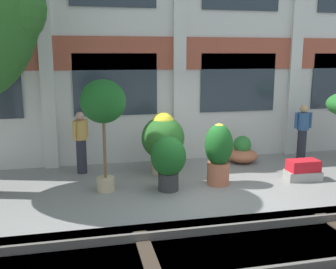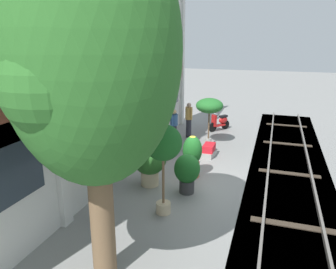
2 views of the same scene
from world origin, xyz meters
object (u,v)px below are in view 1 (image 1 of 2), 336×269
object	(u,v)px
potted_plant_ribbed_drum	(163,139)
potted_plant_wide_bowl	(242,152)
resident_by_doorway	(303,130)
potted_plant_square_trough	(303,170)
potted_plant_fluted_column	(219,151)
resident_watching_tracks	(81,141)
potted_plant_tall_urn	(103,106)
potted_plant_stone_basin	(168,160)

from	to	relation	value
potted_plant_ribbed_drum	potted_plant_wide_bowl	xyz separation A→B (m)	(2.45, 0.57, -0.64)
resident_by_doorway	potted_plant_square_trough	bearing A→B (deg)	-24.09
potted_plant_fluted_column	resident_watching_tracks	size ratio (longest dim) A/B	0.91
resident_by_doorway	resident_watching_tracks	bearing A→B (deg)	-84.09
potted_plant_wide_bowl	potted_plant_tall_urn	world-z (taller)	potted_plant_tall_urn
potted_plant_ribbed_drum	resident_watching_tracks	world-z (taller)	resident_watching_tracks
potted_plant_ribbed_drum	potted_plant_wide_bowl	world-z (taller)	potted_plant_ribbed_drum
potted_plant_ribbed_drum	resident_by_doorway	xyz separation A→B (m)	(4.33, 0.53, -0.07)
potted_plant_fluted_column	resident_by_doorway	size ratio (longest dim) A/B	0.91
potted_plant_square_trough	potted_plant_fluted_column	xyz separation A→B (m)	(-2.17, 0.16, 0.59)
potted_plant_tall_urn	potted_plant_wide_bowl	bearing A→B (deg)	21.51
potted_plant_ribbed_drum	resident_by_doorway	bearing A→B (deg)	6.92
potted_plant_square_trough	potted_plant_fluted_column	size ratio (longest dim) A/B	0.60
resident_by_doorway	resident_watching_tracks	size ratio (longest dim) A/B	0.99
potted_plant_fluted_column	resident_by_doorway	xyz separation A→B (m)	(3.22, 1.67, 0.04)
potted_plant_fluted_column	resident_by_doorway	bearing A→B (deg)	27.40
potted_plant_stone_basin	potted_plant_wide_bowl	distance (m)	3.23
resident_by_doorway	resident_watching_tracks	xyz separation A→B (m)	(-6.40, -0.01, 0.01)
potted_plant_square_trough	resident_watching_tracks	world-z (taller)	resident_watching_tracks
potted_plant_square_trough	potted_plant_wide_bowl	size ratio (longest dim) A/B	1.00
potted_plant_ribbed_drum	potted_plant_fluted_column	bearing A→B (deg)	-45.95
potted_plant_ribbed_drum	potted_plant_fluted_column	distance (m)	1.59
potted_plant_ribbed_drum	potted_plant_fluted_column	size ratio (longest dim) A/B	1.09
potted_plant_ribbed_drum	potted_plant_wide_bowl	size ratio (longest dim) A/B	1.82
potted_plant_ribbed_drum	potted_plant_stone_basin	distance (m)	1.32
potted_plant_square_trough	potted_plant_wide_bowl	distance (m)	2.04
potted_plant_ribbed_drum	potted_plant_stone_basin	world-z (taller)	potted_plant_ribbed_drum
potted_plant_stone_basin	resident_by_doorway	xyz separation A→B (m)	(4.48, 1.82, 0.14)
resident_by_doorway	resident_watching_tracks	distance (m)	6.40
potted_plant_wide_bowl	resident_by_doorway	distance (m)	1.96
potted_plant_square_trough	resident_by_doorway	size ratio (longest dim) A/B	0.55
potted_plant_square_trough	resident_by_doorway	xyz separation A→B (m)	(1.05, 1.83, 0.62)
potted_plant_tall_urn	resident_by_doorway	distance (m)	6.18
potted_plant_square_trough	resident_watching_tracks	size ratio (longest dim) A/B	0.55
resident_watching_tracks	resident_by_doorway	bearing A→B (deg)	45.03
potted_plant_square_trough	potted_plant_ribbed_drum	bearing A→B (deg)	158.35
potted_plant_stone_basin	resident_by_doorway	size ratio (longest dim) A/B	0.78
potted_plant_fluted_column	potted_plant_wide_bowl	distance (m)	2.25
potted_plant_fluted_column	resident_by_doorway	distance (m)	3.63
potted_plant_tall_urn	resident_watching_tracks	bearing A→B (deg)	108.60
potted_plant_ribbed_drum	potted_plant_tall_urn	distance (m)	2.12
potted_plant_ribbed_drum	potted_plant_stone_basin	xyz separation A→B (m)	(-0.15, -1.30, -0.21)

